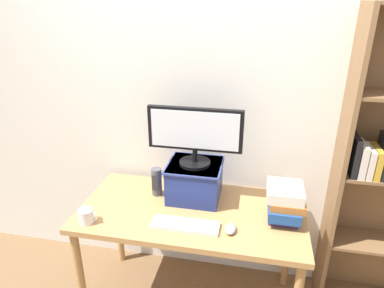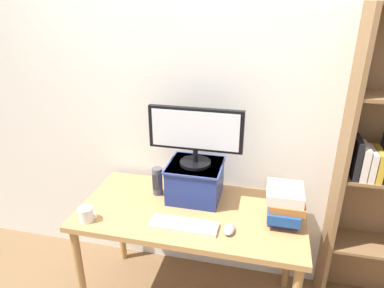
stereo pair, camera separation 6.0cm
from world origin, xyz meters
TOP-DOWN VIEW (x-y plane):
  - back_wall at (0.00, 0.45)m, footprint 7.00×0.08m
  - desk at (0.00, 0.00)m, footprint 1.40×0.71m
  - riser_box at (-0.01, 0.16)m, footprint 0.35×0.33m
  - computer_monitor at (-0.01, 0.16)m, footprint 0.59×0.20m
  - keyboard at (-0.00, -0.18)m, footprint 0.40×0.12m
  - computer_mouse at (0.26, -0.17)m, footprint 0.06×0.10m
  - book_stack at (0.56, 0.02)m, footprint 0.22×0.26m
  - coffee_mug at (-0.58, -0.26)m, footprint 0.12×0.09m
  - desk_speaker at (-0.27, 0.13)m, footprint 0.07×0.07m

SIDE VIEW (x-z plane):
  - desk at x=0.00m, z-range 0.30..1.08m
  - keyboard at x=0.00m, z-range 0.77..0.80m
  - computer_mouse at x=0.26m, z-range 0.77..0.81m
  - coffee_mug at x=-0.58m, z-range 0.77..0.86m
  - desk_speaker at x=-0.27m, z-range 0.77..0.96m
  - book_stack at x=0.56m, z-range 0.78..0.99m
  - riser_box at x=-0.01m, z-range 0.78..1.02m
  - computer_monitor at x=-0.01m, z-range 1.04..1.42m
  - back_wall at x=0.00m, z-range 0.00..2.60m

